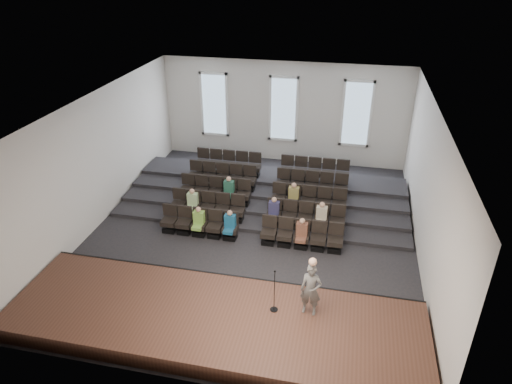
{
  "coord_description": "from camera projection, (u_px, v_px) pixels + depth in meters",
  "views": [
    {
      "loc": [
        3.21,
        -14.32,
        9.52
      ],
      "look_at": [
        0.02,
        0.5,
        1.48
      ],
      "focal_mm": 32.0,
      "sensor_mm": 36.0,
      "label": 1
    }
  ],
  "objects": [
    {
      "name": "ground",
      "position": [
        253.0,
        232.0,
        17.42
      ],
      "size": [
        14.0,
        14.0,
        0.0
      ],
      "primitive_type": "plane",
      "color": "black",
      "rests_on": "ground"
    },
    {
      "name": "wall_front",
      "position": [
        184.0,
        306.0,
        10.18
      ],
      "size": [
        12.0,
        0.04,
        5.0
      ],
      "primitive_type": "cube",
      "color": "silver",
      "rests_on": "ground"
    },
    {
      "name": "windows",
      "position": [
        283.0,
        109.0,
        22.16
      ],
      "size": [
        8.44,
        0.1,
        3.24
      ],
      "color": "white",
      "rests_on": "wall_back"
    },
    {
      "name": "audience",
      "position": [
        254.0,
        210.0,
        17.31
      ],
      "size": [
        5.45,
        2.64,
        1.1
      ],
      "color": "#7DB347",
      "rests_on": "seating_rows"
    },
    {
      "name": "wall_left",
      "position": [
        98.0,
        159.0,
        17.36
      ],
      "size": [
        0.04,
        14.0,
        5.0
      ],
      "primitive_type": "cube",
      "color": "silver",
      "rests_on": "ground"
    },
    {
      "name": "wall_right",
      "position": [
        429.0,
        190.0,
        15.13
      ],
      "size": [
        0.04,
        14.0,
        5.0
      ],
      "primitive_type": "cube",
      "color": "silver",
      "rests_on": "ground"
    },
    {
      "name": "wall_back",
      "position": [
        284.0,
        113.0,
        22.31
      ],
      "size": [
        12.0,
        0.04,
        5.0
      ],
      "primitive_type": "cube",
      "color": "silver",
      "rests_on": "ground"
    },
    {
      "name": "mic_stand",
      "position": [
        274.0,
        298.0,
        12.74
      ],
      "size": [
        0.23,
        0.23,
        1.39
      ],
      "color": "black",
      "rests_on": "stage"
    },
    {
      "name": "stage",
      "position": [
        214.0,
        321.0,
        12.9
      ],
      "size": [
        11.8,
        3.6,
        0.5
      ],
      "primitive_type": "cube",
      "color": "#482A1E",
      "rests_on": "ground"
    },
    {
      "name": "seating_rows",
      "position": [
        261.0,
        198.0,
        18.43
      ],
      "size": [
        6.8,
        4.7,
        1.67
      ],
      "color": "black",
      "rests_on": "ground"
    },
    {
      "name": "risers",
      "position": [
        268.0,
        190.0,
        20.06
      ],
      "size": [
        11.8,
        4.8,
        0.6
      ],
      "color": "black",
      "rests_on": "ground"
    },
    {
      "name": "ceiling",
      "position": [
        252.0,
        105.0,
        15.07
      ],
      "size": [
        12.0,
        14.0,
        0.02
      ],
      "primitive_type": "cube",
      "color": "white",
      "rests_on": "ground"
    },
    {
      "name": "stage_lip",
      "position": [
        230.0,
        282.0,
        14.42
      ],
      "size": [
        11.8,
        0.06,
        0.52
      ],
      "primitive_type": "cube",
      "color": "black",
      "rests_on": "ground"
    },
    {
      "name": "speaker",
      "position": [
        311.0,
        290.0,
        12.48
      ],
      "size": [
        0.61,
        0.43,
        1.6
      ],
      "primitive_type": "imported",
      "rotation": [
        0.0,
        0.0,
        -0.08
      ],
      "color": "#565451",
      "rests_on": "stage"
    }
  ]
}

